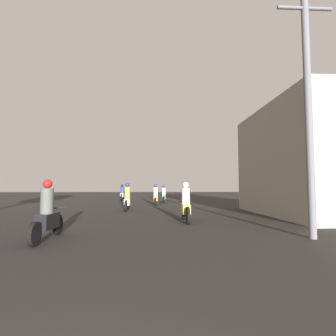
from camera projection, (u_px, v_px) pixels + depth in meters
motorcycle_black at (48, 216)px, 6.91m from camera, size 0.60×2.08×1.61m
motorcycle_yellow at (186, 206)px, 10.46m from camera, size 0.60×2.11×1.58m
motorcycle_white at (127, 200)px, 15.08m from camera, size 0.60×1.98×1.61m
motorcycle_orange at (156, 196)px, 19.79m from camera, size 0.60×1.96×1.55m
motorcycle_green at (164, 196)px, 22.16m from camera, size 0.60×2.04×1.50m
motorcycle_silver at (122, 194)px, 25.16m from camera, size 0.60×1.97×1.56m
building_right_near at (316, 161)px, 12.96m from camera, size 5.28×7.77×5.35m
utility_pole_near at (308, 106)px, 7.32m from camera, size 1.60×0.20×7.03m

